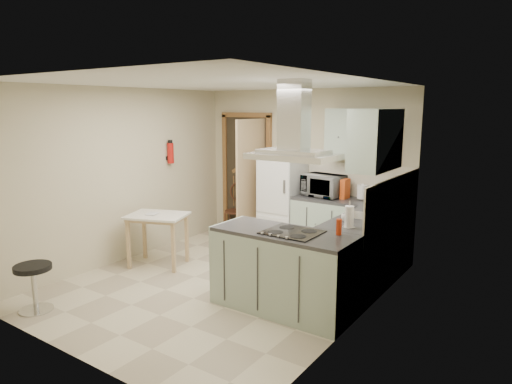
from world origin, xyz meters
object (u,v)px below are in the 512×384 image
Objects in this scene: peninsula at (284,271)px; bentwood_chair at (236,211)px; stool at (34,288)px; fridge at (282,201)px; microwave at (323,186)px; extractor_hood at (293,156)px; drop_leaf_table at (158,240)px.

peninsula is 1.84× the size of bentwood_chair.
bentwood_chair reaches higher than stool.
fridge reaches higher than microwave.
fridge is 1.67× the size of extractor_hood.
bentwood_chair is at bearing 90.24° from stool.
fridge is 1.90× the size of drop_leaf_table.
drop_leaf_table is at bearing -126.99° from microwave.
extractor_hood is 1.52× the size of microwave.
peninsula is 3.10m from bentwood_chair.
drop_leaf_table is 1.33× the size of microwave.
microwave is at bearing 104.85° from peninsula.
stool is at bearing -109.02° from microwave.
peninsula is at bearing -64.72° from bentwood_chair.
microwave is at bearing -25.06° from bentwood_chair.
microwave is at bearing 107.47° from extractor_hood.
microwave is (1.71, 3.59, 0.80)m from stool.
extractor_hood is 1.07× the size of bentwood_chair.
microwave is (-0.63, 2.01, -0.66)m from extractor_hood.
peninsula is 1.96× the size of drop_leaf_table.
drop_leaf_table is at bearing 89.03° from stool.
bentwood_chair is (-1.04, 0.13, -0.33)m from fridge.
extractor_hood is 2.21m from microwave.
fridge reaches higher than drop_leaf_table.
microwave is (0.69, 0.03, 0.31)m from fridge.
drop_leaf_table is 2.54m from microwave.
microwave is at bearing 64.49° from stool.
bentwood_chair is at bearing 138.20° from extractor_hood.
stool is 0.90× the size of microwave.
stool is (-2.25, -1.58, -0.18)m from peninsula.
fridge is 2.82× the size of stool.
stool is (0.02, -3.69, -0.16)m from bentwood_chair.
extractor_hood reaches higher than bentwood_chair.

